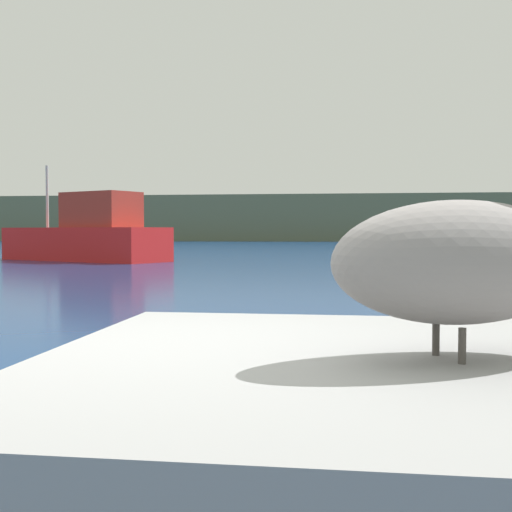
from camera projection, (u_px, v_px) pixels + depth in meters
The scene contains 5 objects.
ground_plane at pixel (128, 489), 3.21m from camera, with size 260.00×260.00×0.00m, color navy.
hillside_backdrop at pixel (340, 219), 84.83m from camera, with size 140.00×15.24×5.59m, color #5B664C.
pier_dock at pixel (459, 450), 2.66m from camera, with size 3.41×2.62×0.74m, color gray.
pelican at pixel (464, 260), 2.64m from camera, with size 1.32×0.94×0.91m.
fishing_boat_red at pixel (88, 236), 27.71m from camera, with size 7.99×5.48×4.10m.
Camera 1 is at (1.05, -3.05, 1.25)m, focal length 46.67 mm.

